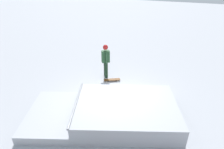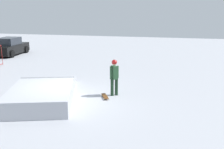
# 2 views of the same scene
# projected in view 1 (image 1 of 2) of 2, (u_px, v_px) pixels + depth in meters

# --- Properties ---
(ground_plane) EXTENTS (60.00, 60.00, 0.00)m
(ground_plane) POSITION_uv_depth(u_px,v_px,m) (114.00, 101.00, 8.16)
(ground_plane) COLOR #A8AAB2
(skate_ramp) EXTENTS (5.95, 4.22, 0.74)m
(skate_ramp) POSITION_uv_depth(u_px,v_px,m) (113.00, 112.00, 7.03)
(skate_ramp) COLOR #B0B3BB
(skate_ramp) RESTS_ON ground
(skater) EXTENTS (0.44, 0.40, 1.73)m
(skater) POSITION_uv_depth(u_px,v_px,m) (106.00, 59.00, 9.54)
(skater) COLOR black
(skater) RESTS_ON ground
(skateboard) EXTENTS (0.80, 0.55, 0.09)m
(skateboard) POSITION_uv_depth(u_px,v_px,m) (112.00, 80.00, 9.58)
(skateboard) COLOR #593314
(skateboard) RESTS_ON ground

